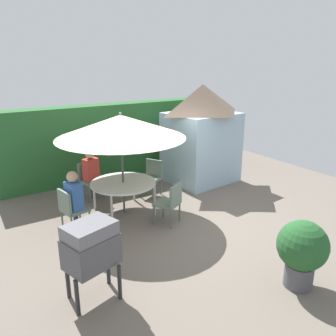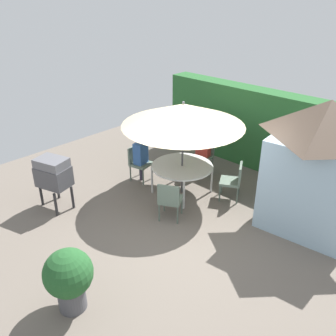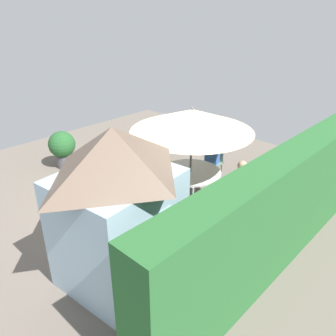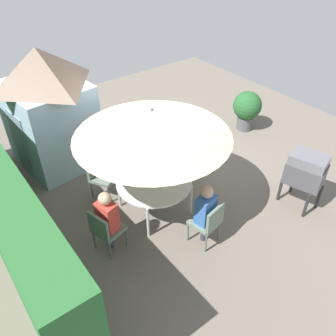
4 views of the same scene
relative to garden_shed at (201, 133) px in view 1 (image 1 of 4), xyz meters
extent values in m
plane|color=#6B6056|center=(-2.01, -1.79, -1.38)|extent=(11.00, 11.00, 0.00)
cube|color=#28602D|center=(-2.01, 1.71, -0.32)|extent=(6.43, 0.59, 2.13)
cube|color=#9EBCD1|center=(0.00, 0.00, -0.41)|extent=(1.93, 1.70, 1.94)
pyramid|color=brown|center=(0.00, 0.00, 0.94)|extent=(2.04, 1.80, 0.76)
cube|color=gray|center=(-0.08, 0.77, -0.62)|extent=(0.75, 0.11, 1.51)
cylinder|color=white|center=(-2.80, -0.83, -0.67)|extent=(1.45, 1.45, 0.04)
cylinder|color=beige|center=(-3.31, -1.34, -1.04)|extent=(0.05, 0.05, 0.69)
cylinder|color=beige|center=(-2.29, -1.34, -1.04)|extent=(0.05, 0.05, 0.69)
cylinder|color=beige|center=(-3.31, -0.33, -1.04)|extent=(0.05, 0.05, 0.69)
cylinder|color=beige|center=(-2.29, -0.33, -1.04)|extent=(0.05, 0.05, 0.69)
cylinder|color=#4C4C51|center=(-2.80, -0.83, -0.27)|extent=(0.04, 0.04, 2.22)
cone|color=beige|center=(-2.80, -0.83, 0.60)|extent=(2.77, 2.77, 0.49)
sphere|color=#4C4C51|center=(-2.80, -0.83, 0.87)|extent=(0.06, 0.06, 0.06)
cube|color=#47474C|center=(-4.42, -3.26, -0.61)|extent=(0.81, 0.68, 0.45)
cube|color=slate|center=(-4.42, -3.26, -0.28)|extent=(0.77, 0.65, 0.20)
cylinder|color=#262628|center=(-4.73, -3.47, -1.11)|extent=(0.06, 0.06, 0.55)
cylinder|color=#262628|center=(-4.11, -3.47, -1.11)|extent=(0.06, 0.06, 0.55)
cylinder|color=#262628|center=(-4.73, -3.05, -1.11)|extent=(0.06, 0.06, 0.55)
cylinder|color=#262628|center=(-4.11, -3.05, -1.11)|extent=(0.06, 0.06, 0.55)
cube|color=slate|center=(-3.11, 0.35, -0.93)|extent=(0.56, 0.56, 0.06)
cube|color=slate|center=(-3.17, 0.55, -0.71)|extent=(0.46, 0.17, 0.45)
cylinder|color=#516155|center=(-2.97, 0.59, -1.16)|extent=(0.04, 0.04, 0.45)
cylinder|color=#516155|center=(-3.36, 0.49, -1.16)|extent=(0.04, 0.04, 0.45)
cylinder|color=#516155|center=(-2.87, 0.21, -1.16)|extent=(0.04, 0.04, 0.45)
cylinder|color=#516155|center=(-3.25, 0.10, -1.16)|extent=(0.04, 0.04, 0.45)
cube|color=slate|center=(-3.98, -1.07, -0.93)|extent=(0.54, 0.54, 0.06)
cube|color=slate|center=(-4.19, -1.11, -0.71)|extent=(0.14, 0.46, 0.45)
cylinder|color=#516155|center=(-4.22, -0.92, -1.16)|extent=(0.04, 0.04, 0.45)
cylinder|color=#516155|center=(-4.14, -1.31, -1.16)|extent=(0.04, 0.04, 0.45)
cylinder|color=#516155|center=(-3.83, -0.84, -1.16)|extent=(0.04, 0.04, 0.45)
cylinder|color=#516155|center=(-3.75, -1.23, -1.16)|extent=(0.04, 0.04, 0.45)
cube|color=slate|center=(-2.26, -1.80, -0.93)|extent=(0.63, 0.63, 0.06)
cube|color=slate|center=(-2.16, -1.98, -0.71)|extent=(0.43, 0.27, 0.45)
cylinder|color=#516155|center=(-2.34, -2.07, -1.16)|extent=(0.04, 0.04, 0.45)
cylinder|color=#516155|center=(-1.99, -1.88, -1.16)|extent=(0.04, 0.04, 0.45)
cylinder|color=#516155|center=(-2.53, -1.72, -1.16)|extent=(0.04, 0.04, 0.45)
cylinder|color=#516155|center=(-2.19, -1.53, -1.16)|extent=(0.04, 0.04, 0.45)
cube|color=slate|center=(-1.81, -0.27, -0.93)|extent=(0.63, 0.63, 0.06)
cube|color=slate|center=(-1.62, -0.17, -0.71)|extent=(0.27, 0.43, 0.45)
cylinder|color=#516155|center=(-1.53, -0.35, -1.16)|extent=(0.04, 0.04, 0.45)
cylinder|color=#516155|center=(-1.73, 0.00, -1.16)|extent=(0.04, 0.04, 0.45)
cylinder|color=#516155|center=(-1.88, -0.54, -1.16)|extent=(0.04, 0.04, 0.45)
cylinder|color=#516155|center=(-2.08, -0.20, -1.16)|extent=(0.04, 0.04, 0.45)
cylinder|color=#4C4C51|center=(-1.68, -4.65, -1.19)|extent=(0.43, 0.43, 0.37)
sphere|color=#235628|center=(-1.68, -4.65, -0.69)|extent=(0.76, 0.76, 0.76)
cube|color=#CC3D33|center=(-3.11, 0.35, -0.63)|extent=(0.39, 0.32, 0.55)
sphere|color=tan|center=(-3.11, 0.35, -0.23)|extent=(0.22, 0.22, 0.22)
cylinder|color=#383347|center=(-3.11, 0.35, -1.14)|extent=(0.10, 0.10, 0.48)
cube|color=#3866B2|center=(-3.98, -1.07, -0.63)|extent=(0.30, 0.38, 0.55)
sphere|color=tan|center=(-3.98, -1.07, -0.23)|extent=(0.22, 0.22, 0.22)
cylinder|color=#383347|center=(-3.98, -1.07, -1.14)|extent=(0.10, 0.10, 0.48)
camera|label=1|loc=(-5.73, -7.32, 1.93)|focal=36.23mm
camera|label=2|loc=(2.24, -6.60, 3.15)|focal=38.86mm
camera|label=3|loc=(2.76, 3.71, 2.85)|focal=36.30mm
camera|label=4|loc=(-7.03, 2.04, 3.50)|focal=37.11mm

